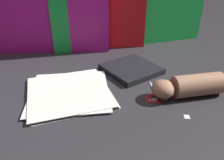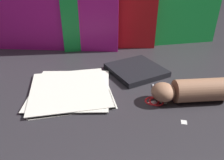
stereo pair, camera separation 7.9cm
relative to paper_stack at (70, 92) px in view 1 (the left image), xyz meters
The scene contains 9 objects.
ground_plane 0.13m from the paper_stack, ahead, with size 6.00×6.00×0.00m, color #2D2B30.
paper_stack is the anchor object (origin of this frame).
book_closed 0.31m from the paper_stack, 23.74° to the left, with size 0.28×0.28×0.02m.
scissors 0.32m from the paper_stack, 16.46° to the right, with size 0.11×0.15×0.01m.
hand_forearm 0.44m from the paper_stack, 15.16° to the right, with size 0.27×0.09×0.08m.
paper_scrap_near 0.40m from the paper_stack, 17.42° to the right, with size 0.02×0.02×0.00m.
paper_scrap_mid 0.31m from the paper_stack, 21.67° to the right, with size 0.03×0.02×0.00m.
paper_scrap_far 0.35m from the paper_stack, 19.23° to the right, with size 0.04×0.03×0.00m.
paper_scrap_side 0.42m from the paper_stack, 32.62° to the right, with size 0.02×0.02×0.00m.
Camera 1 is at (-0.14, -0.70, 0.44)m, focal length 35.00 mm.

